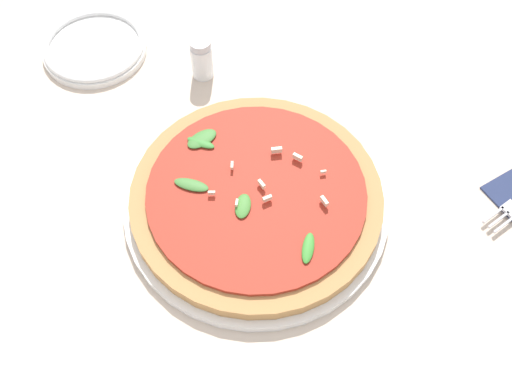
# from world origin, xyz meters

# --- Properties ---
(ground_plane) EXTENTS (6.00, 6.00, 0.00)m
(ground_plane) POSITION_xyz_m (0.00, 0.00, 0.00)
(ground_plane) COLOR beige
(pizza_arugula_main) EXTENTS (0.35, 0.35, 0.05)m
(pizza_arugula_main) POSITION_xyz_m (-0.00, -0.00, 0.02)
(pizza_arugula_main) COLOR white
(pizza_arugula_main) RESTS_ON ground_plane
(side_plate_white) EXTENTS (0.16, 0.16, 0.02)m
(side_plate_white) POSITION_xyz_m (-0.00, -0.38, 0.01)
(side_plate_white) COLOR white
(side_plate_white) RESTS_ON ground_plane
(shaker_pepper) EXTENTS (0.03, 0.03, 0.07)m
(shaker_pepper) POSITION_xyz_m (-0.10, -0.23, 0.03)
(shaker_pepper) COLOR silver
(shaker_pepper) RESTS_ON ground_plane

